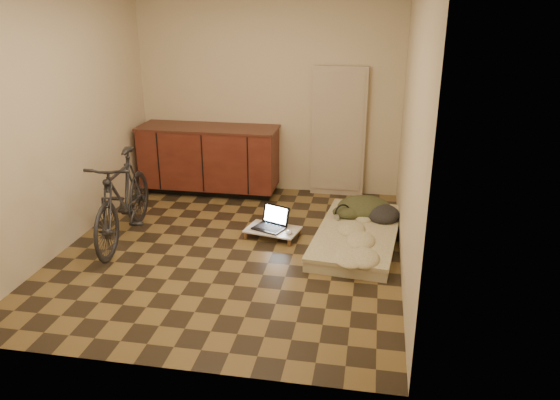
% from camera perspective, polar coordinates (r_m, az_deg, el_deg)
% --- Properties ---
extents(room_shell, '(3.50, 4.00, 2.60)m').
position_cam_1_polar(room_shell, '(5.40, -5.44, 7.38)').
color(room_shell, brown).
rests_on(room_shell, ground).
extents(cabinets, '(1.84, 0.62, 0.91)m').
position_cam_1_polar(cabinets, '(7.40, -7.38, 4.27)').
color(cabinets, black).
rests_on(cabinets, ground).
extents(appliance_panel, '(0.70, 0.10, 1.70)m').
position_cam_1_polar(appliance_panel, '(7.22, 6.14, 7.05)').
color(appliance_panel, '#C3B09A').
rests_on(appliance_panel, ground).
extents(bicycle, '(0.65, 1.70, 1.08)m').
position_cam_1_polar(bicycle, '(6.06, -16.16, 0.59)').
color(bicycle, black).
rests_on(bicycle, ground).
extents(futon, '(1.01, 1.81, 0.15)m').
position_cam_1_polar(futon, '(6.02, 8.10, -3.66)').
color(futon, '#BFB698').
rests_on(futon, ground).
extents(clothing_pile, '(0.72, 0.62, 0.27)m').
position_cam_1_polar(clothing_pile, '(6.38, 9.30, -0.30)').
color(clothing_pile, '#353A21').
rests_on(clothing_pile, futon).
extents(headphones, '(0.30, 0.29, 0.15)m').
position_cam_1_polar(headphones, '(6.22, 6.58, -1.27)').
color(headphones, black).
rests_on(headphones, futon).
extents(lap_desk, '(0.64, 0.48, 0.10)m').
position_cam_1_polar(lap_desk, '(6.07, -0.77, -3.13)').
color(lap_desk, brown).
rests_on(lap_desk, ground).
extents(laptop, '(0.42, 0.40, 0.23)m').
position_cam_1_polar(laptop, '(6.09, -0.90, -2.44)').
color(laptop, black).
rests_on(laptop, lap_desk).
extents(mouse, '(0.08, 0.12, 0.04)m').
position_cam_1_polar(mouse, '(5.95, 0.98, -3.34)').
color(mouse, white).
rests_on(mouse, lap_desk).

